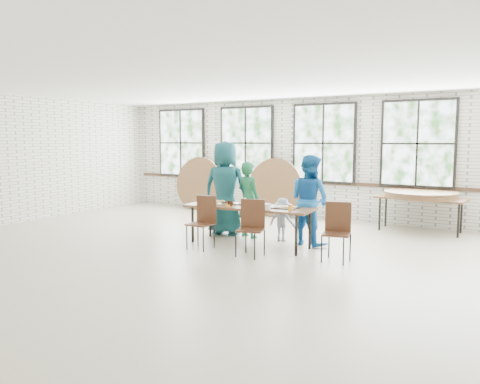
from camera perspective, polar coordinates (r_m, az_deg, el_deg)
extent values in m
plane|color=#C1B499|center=(7.99, -1.48, -7.78)|extent=(12.00, 12.00, 0.00)
plane|color=white|center=(7.82, -1.54, 14.06)|extent=(12.00, 12.00, 0.00)
plane|color=silver|center=(11.81, 10.23, 4.04)|extent=(12.00, 0.00, 12.00)
plane|color=silver|center=(12.08, -26.42, 3.53)|extent=(0.00, 9.00, 9.00)
cube|color=#422819|center=(11.82, 10.12, 1.13)|extent=(11.80, 0.05, 0.08)
cube|color=black|center=(13.92, -7.14, 5.96)|extent=(1.62, 0.05, 1.97)
cube|color=white|center=(13.89, -7.23, 5.96)|extent=(1.50, 0.01, 1.85)
cube|color=black|center=(12.69, 0.77, 5.98)|extent=(1.62, 0.05, 1.97)
cube|color=white|center=(12.66, 0.69, 5.98)|extent=(1.50, 0.01, 1.85)
cube|color=black|center=(11.75, 10.16, 5.86)|extent=(1.62, 0.05, 1.97)
cube|color=white|center=(11.72, 10.10, 5.86)|extent=(1.50, 0.01, 1.85)
cube|color=black|center=(11.17, 20.84, 5.54)|extent=(1.62, 0.05, 1.97)
cube|color=white|center=(11.13, 20.81, 5.54)|extent=(1.50, 0.01, 1.85)
cube|color=brown|center=(8.63, 1.14, -1.85)|extent=(2.45, 0.95, 0.04)
cylinder|color=black|center=(9.03, -5.80, -3.90)|extent=(0.05, 0.05, 0.70)
cylinder|color=black|center=(9.51, -3.65, -3.36)|extent=(0.05, 0.05, 0.70)
cylinder|color=black|center=(7.95, 6.87, -5.30)|extent=(0.05, 0.05, 0.70)
cylinder|color=black|center=(8.50, 8.51, -4.58)|extent=(0.05, 0.05, 0.70)
cube|color=#462717|center=(8.42, -4.85, -3.93)|extent=(0.42, 0.40, 0.03)
cube|color=#462717|center=(8.54, -4.11, -2.09)|extent=(0.42, 0.03, 0.50)
cylinder|color=black|center=(8.44, -6.51, -5.53)|extent=(0.02, 0.02, 0.44)
cylinder|color=black|center=(8.71, -5.15, -5.14)|extent=(0.02, 0.02, 0.44)
cylinder|color=black|center=(8.23, -4.50, -5.81)|extent=(0.02, 0.02, 0.44)
cylinder|color=black|center=(8.50, -3.18, -5.40)|extent=(0.02, 0.02, 0.44)
cube|color=#462717|center=(7.85, 1.25, -4.66)|extent=(0.51, 0.50, 0.03)
cube|color=#462717|center=(7.99, 1.57, -2.65)|extent=(0.41, 0.14, 0.50)
cylinder|color=black|center=(7.85, -0.52, -6.39)|extent=(0.02, 0.02, 0.44)
cylinder|color=black|center=(8.13, 0.73, -5.94)|extent=(0.02, 0.02, 0.44)
cylinder|color=black|center=(7.67, 1.79, -6.69)|extent=(0.02, 0.02, 0.44)
cylinder|color=black|center=(7.96, 2.98, -6.21)|extent=(0.02, 0.02, 0.44)
cube|color=#462717|center=(7.68, 11.65, -5.05)|extent=(0.49, 0.48, 0.03)
cube|color=#462717|center=(7.82, 11.87, -2.99)|extent=(0.42, 0.12, 0.50)
cylinder|color=black|center=(7.63, 9.91, -6.85)|extent=(0.02, 0.02, 0.44)
cylinder|color=black|center=(7.94, 10.79, -6.35)|extent=(0.02, 0.02, 0.44)
cylinder|color=black|center=(7.51, 12.50, -7.11)|extent=(0.02, 0.02, 0.44)
cylinder|color=black|center=(7.83, 13.28, -6.59)|extent=(0.02, 0.02, 0.44)
imported|color=#16564C|center=(9.64, -1.79, 0.47)|extent=(1.05, 0.79, 1.93)
imported|color=#1A633B|center=(9.38, 1.05, -0.92)|extent=(0.64, 0.51, 1.53)
imported|color=#13213D|center=(9.08, 5.15, -3.37)|extent=(0.55, 0.32, 0.84)
imported|color=#175BA2|center=(8.80, 8.47, -0.97)|extent=(0.99, 0.88, 1.68)
cube|color=brown|center=(10.65, 21.15, -0.72)|extent=(1.87, 0.93, 0.04)
cylinder|color=black|center=(10.59, 16.65, -2.62)|extent=(0.04, 0.04, 0.70)
cylinder|color=black|center=(11.12, 17.35, -2.23)|extent=(0.04, 0.04, 0.70)
cylinder|color=black|center=(10.33, 25.08, -3.17)|extent=(0.04, 0.04, 0.70)
cylinder|color=black|center=(10.87, 25.37, -2.74)|extent=(0.04, 0.04, 0.70)
cube|color=black|center=(9.14, -3.05, -1.22)|extent=(0.44, 0.33, 0.02)
cube|color=black|center=(8.84, 0.85, -1.47)|extent=(0.44, 0.33, 0.02)
cube|color=black|center=(8.37, 5.54, -1.94)|extent=(0.44, 0.33, 0.02)
cylinder|color=black|center=(8.61, -1.21, -1.42)|extent=(0.09, 0.09, 0.09)
cube|color=red|center=(8.49, 0.62, -1.48)|extent=(0.07, 0.06, 0.11)
cylinder|color=#1821B4|center=(8.40, 2.07, -1.60)|extent=(0.07, 0.07, 0.10)
cylinder|color=orange|center=(8.09, 6.14, -1.89)|extent=(0.07, 0.07, 0.11)
cylinder|color=white|center=(8.21, 3.17, -1.79)|extent=(0.17, 0.17, 0.10)
ellipsoid|color=white|center=(8.72, -2.56, -1.48)|extent=(0.11, 0.11, 0.05)
ellipsoid|color=white|center=(8.34, 4.53, -1.84)|extent=(0.11, 0.11, 0.05)
cylinder|color=brown|center=(10.65, 21.16, -0.51)|extent=(1.50, 1.50, 0.04)
cylinder|color=brown|center=(10.64, 21.17, -0.27)|extent=(1.50, 1.50, 0.04)
cylinder|color=brown|center=(10.64, 21.18, -0.03)|extent=(1.50, 1.50, 0.04)
cylinder|color=brown|center=(13.33, -5.02, 1.07)|extent=(1.50, 0.40, 1.47)
cylinder|color=brown|center=(13.22, -5.10, 1.02)|extent=(1.50, 0.29, 1.49)
cylinder|color=brown|center=(12.10, 4.17, 0.54)|extent=(1.50, 0.23, 1.49)
cylinder|color=brown|center=(11.99, 4.22, 0.49)|extent=(1.50, 0.31, 1.48)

